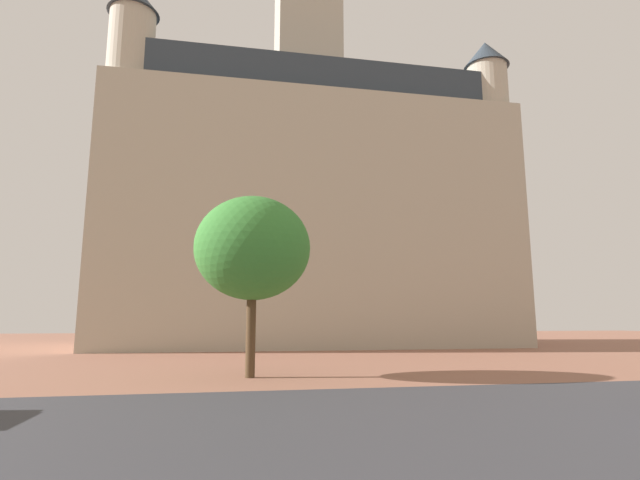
# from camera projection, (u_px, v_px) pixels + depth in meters

# --- Properties ---
(ground_plane) EXTENTS (120.00, 120.00, 0.00)m
(ground_plane) POSITION_uv_depth(u_px,v_px,m) (370.00, 424.00, 8.40)
(ground_plane) COLOR #93604C
(street_asphalt_strip) EXTENTS (120.00, 8.75, 0.00)m
(street_asphalt_strip) POSITION_uv_depth(u_px,v_px,m) (371.00, 425.00, 8.32)
(street_asphalt_strip) COLOR #38383D
(street_asphalt_strip) RESTS_ON ground_plane
(landmark_building) EXTENTS (27.60, 13.11, 35.22)m
(landmark_building) POSITION_uv_depth(u_px,v_px,m) (309.00, 205.00, 35.71)
(landmark_building) COLOR #B2A893
(landmark_building) RESTS_ON ground_plane
(tree_curb_far) EXTENTS (3.77, 3.77, 5.80)m
(tree_curb_far) POSITION_uv_depth(u_px,v_px,m) (253.00, 249.00, 15.72)
(tree_curb_far) COLOR #4C3823
(tree_curb_far) RESTS_ON ground_plane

